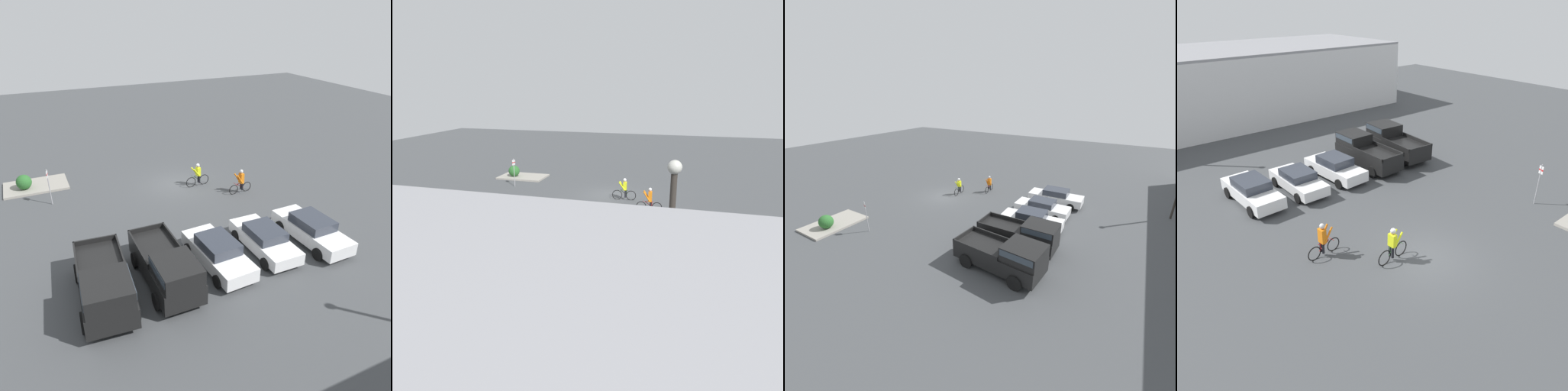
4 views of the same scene
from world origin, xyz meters
TOP-DOWN VIEW (x-y plane):
  - ground_plane at (0.00, 0.00)m, footprint 80.00×80.00m
  - sedan_0 at (-3.82, 10.05)m, footprint 2.04×4.78m
  - sedan_1 at (-1.02, 9.72)m, footprint 1.94×4.43m
  - sedan_2 at (1.78, 9.84)m, footprint 2.12×4.66m
  - pickup_truck_0 at (4.59, 10.31)m, footprint 2.13×5.21m
  - pickup_truck_1 at (7.42, 10.42)m, footprint 2.64×5.43m
  - cyclist_0 at (-1.33, 0.89)m, footprint 1.82×0.48m
  - cyclist_1 at (-3.50, 3.17)m, footprint 1.79×0.48m
  - fire_lane_sign at (8.51, -0.42)m, footprint 0.12×0.29m
  - lamppost at (-5.82, 19.10)m, footprint 0.36×0.36m
  - curb_island at (9.25, -3.70)m, footprint 4.28×2.76m
  - shrub at (9.98, -3.32)m, footprint 1.04×1.04m

SIDE VIEW (x-z plane):
  - ground_plane at x=0.00m, z-range 0.00..0.00m
  - curb_island at x=9.25m, z-range 0.00..0.15m
  - shrub at x=9.98m, z-range 0.15..1.19m
  - sedan_1 at x=-1.02m, z-range 0.01..1.36m
  - sedan_2 at x=1.78m, z-range 0.00..1.48m
  - sedan_0 at x=-3.82m, z-range 0.01..1.48m
  - cyclist_0 at x=-1.33m, z-range -0.01..1.69m
  - cyclist_1 at x=-3.50m, z-range -0.02..1.70m
  - pickup_truck_0 at x=4.59m, z-range 0.04..2.09m
  - pickup_truck_1 at x=7.42m, z-range 0.05..2.19m
  - fire_lane_sign at x=8.51m, z-range 0.25..2.68m
  - lamppost at x=-5.82m, z-range 0.58..7.26m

